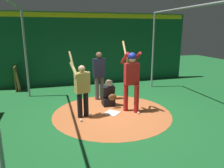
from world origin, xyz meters
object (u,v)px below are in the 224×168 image
at_px(batter, 131,76).
at_px(bat_rack, 17,78).
at_px(catcher, 109,96).
at_px(home_plate, 112,113).
at_px(baseball_1, 139,113).
at_px(umpire, 99,73).
at_px(baseball_0, 91,115).
at_px(baseball_2, 81,120).
at_px(visitor, 82,88).

distance_m(batter, bat_rack, 5.53).
height_order(catcher, bat_rack, bat_rack).
distance_m(home_plate, baseball_1, 0.83).
xyz_separation_m(catcher, umpire, (-0.78, -0.14, 0.65)).
height_order(umpire, baseball_1, umpire).
xyz_separation_m(home_plate, baseball_0, (0.09, -0.69, 0.03)).
bearing_deg(baseball_1, baseball_0, -98.60).
bearing_deg(batter, baseball_2, -77.62).
relative_size(visitor, baseball_2, 26.41).
height_order(catcher, baseball_1, catcher).
bearing_deg(catcher, baseball_2, -45.71).
relative_size(baseball_0, baseball_2, 1.00).
xyz_separation_m(visitor, baseball_2, (0.36, -0.11, -0.86)).
distance_m(visitor, baseball_1, 1.92).
relative_size(home_plate, visitor, 0.21).
distance_m(catcher, baseball_1, 1.27).
distance_m(baseball_1, baseball_2, 1.80).
relative_size(baseball_0, baseball_1, 1.00).
xyz_separation_m(home_plate, visitor, (0.02, -0.92, 0.90)).
height_order(baseball_0, baseball_1, same).
xyz_separation_m(batter, baseball_1, (0.29, 0.15, -1.12)).
distance_m(batter, visitor, 1.56).
bearing_deg(umpire, baseball_1, 24.99).
distance_m(home_plate, baseball_2, 1.10).
relative_size(bat_rack, baseball_0, 14.32).
distance_m(catcher, baseball_2, 1.59).
xyz_separation_m(catcher, baseball_0, (0.79, -0.78, -0.32)).
bearing_deg(bat_rack, baseball_2, 26.94).
bearing_deg(baseball_2, visitor, 163.25).
xyz_separation_m(home_plate, baseball_1, (0.31, 0.77, 0.03)).
distance_m(umpire, bat_rack, 4.01).
relative_size(umpire, visitor, 0.91).
bearing_deg(visitor, bat_rack, -165.40).
bearing_deg(catcher, batter, 36.55).
bearing_deg(baseball_0, catcher, 135.64).
bearing_deg(baseball_0, baseball_2, -49.09).
relative_size(home_plate, bat_rack, 0.40).
bearing_deg(catcher, baseball_1, 34.20).
bearing_deg(umpire, baseball_2, -27.48).
xyz_separation_m(batter, bat_rack, (-3.93, -3.83, -0.68)).
bearing_deg(baseball_2, batter, 102.38).
distance_m(home_plate, batter, 1.31).
bearing_deg(batter, catcher, -143.45).
height_order(visitor, baseball_2, visitor).
distance_m(umpire, baseball_1, 2.20).
bearing_deg(baseball_0, visitor, -106.22).
xyz_separation_m(bat_rack, baseball_2, (4.29, 2.18, -0.45)).
bearing_deg(umpire, visitor, -29.79).
bearing_deg(home_plate, visitor, -88.77).
relative_size(visitor, baseball_0, 26.41).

